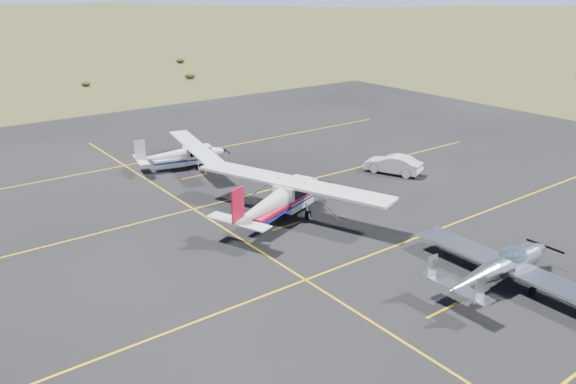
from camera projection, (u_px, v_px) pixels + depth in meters
name	position (u px, v px, depth m)	size (l,w,h in m)	color
ground	(424.00, 260.00, 27.98)	(1600.00, 1600.00, 0.00)	#383D1C
apron	(332.00, 217.00, 33.23)	(72.00, 72.00, 0.02)	black
aircraft_low_wing	(502.00, 267.00, 25.18)	(6.97, 9.77, 2.14)	silver
aircraft_cessna	(280.00, 198.00, 32.12)	(8.93, 12.47, 3.22)	silver
aircraft_plain	(182.00, 154.00, 41.59)	(6.28, 9.96, 2.52)	white
sedan	(393.00, 164.00, 40.62)	(1.44, 4.12, 1.36)	white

